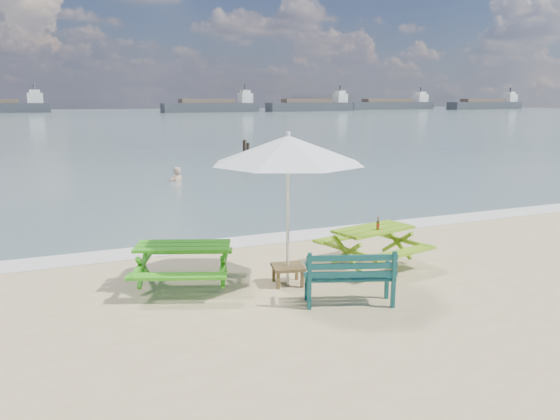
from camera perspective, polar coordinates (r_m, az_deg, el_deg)
name	(u,v)px	position (r m, az deg, el deg)	size (l,w,h in m)	color
sea	(69,119)	(91.55, -21.18, 8.87)	(300.00, 300.00, 0.00)	slate
foam_strip	(231,243)	(12.00, -5.13, -3.42)	(22.00, 0.90, 0.01)	silver
picnic_table_left	(184,267)	(9.27, -10.04, -5.84)	(2.05, 2.15, 0.73)	#35A018
picnic_table_right	(373,248)	(10.41, 9.69, -3.90)	(1.88, 2.01, 0.73)	#6A9A17
park_bench	(349,288)	(8.51, 7.22, -8.04)	(1.43, 0.89, 0.84)	#104545
side_table	(288,274)	(9.31, 0.81, -6.75)	(0.60, 0.60, 0.33)	brown
patio_umbrella	(288,150)	(8.88, 0.85, 6.32)	(3.01, 3.01, 2.52)	silver
beer_bottle	(378,225)	(10.18, 10.19, -1.59)	(0.06, 0.06, 0.24)	brown
swimmer	(177,188)	(21.34, -10.73, 2.31)	(0.67, 0.54, 1.61)	tan
mooring_pilings	(246,153)	(27.58, -3.58, 5.95)	(0.57, 0.77, 1.29)	black
cargo_ships	(305,106)	(141.98, 2.67, 10.80)	(156.67, 18.55, 4.40)	#32353C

